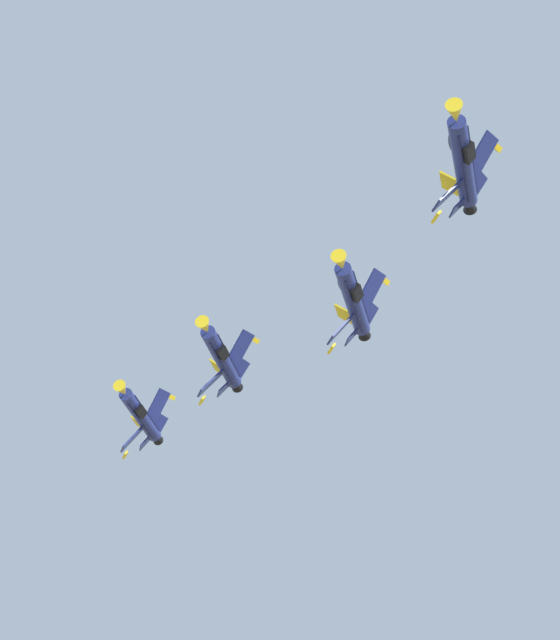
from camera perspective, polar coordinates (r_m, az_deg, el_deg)
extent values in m
cylinder|color=navy|center=(118.51, 8.17, 6.97)|extent=(2.23, 12.06, 1.70)
cube|color=#141947|center=(118.32, 8.35, 6.87)|extent=(1.69, 10.13, 1.36)
cone|color=yellow|center=(112.89, 7.83, 9.13)|extent=(1.67, 2.47, 1.56)
cone|color=black|center=(123.97, 8.46, 5.11)|extent=(1.43, 1.66, 1.36)
ellipsoid|color=#192333|center=(116.69, 7.79, 7.88)|extent=(1.69, 3.27, 1.55)
cube|color=black|center=(116.46, 8.39, 7.43)|extent=(1.45, 2.26, 1.38)
cube|color=navy|center=(121.02, 9.00, 7.31)|extent=(3.43, 3.09, 3.34)
cube|color=yellow|center=(122.87, 9.62, 7.66)|extent=(1.28, 1.65, 0.58)
cube|color=navy|center=(118.74, 7.54, 5.60)|extent=(3.40, 2.94, 3.34)
cube|color=yellow|center=(118.79, 6.99, 4.59)|extent=(1.18, 1.68, 0.58)
cube|color=navy|center=(123.28, 8.80, 6.04)|extent=(2.11, 2.19, 1.79)
cube|color=navy|center=(121.98, 7.97, 5.06)|extent=(2.02, 2.12, 1.79)
cube|color=yellow|center=(123.11, 7.69, 6.00)|extent=(2.23, 2.69, 1.83)
cylinder|color=navy|center=(129.47, 3.27, 0.91)|extent=(2.23, 12.06, 1.70)
cube|color=#141947|center=(129.28, 3.44, 0.82)|extent=(1.64, 10.12, 1.39)
cone|color=yellow|center=(123.49, 2.73, 2.59)|extent=(1.67, 2.47, 1.56)
cone|color=black|center=(135.23, 3.75, -0.55)|extent=(1.43, 1.66, 1.36)
ellipsoid|color=#192333|center=(127.52, 2.85, 1.63)|extent=(1.68, 3.27, 1.54)
cube|color=black|center=(127.31, 3.40, 1.24)|extent=(1.43, 2.26, 1.38)
cube|color=navy|center=(131.78, 4.08, 1.36)|extent=(3.30, 3.01, 3.46)
cube|color=yellow|center=(133.47, 4.67, 1.78)|extent=(1.27, 1.64, 0.59)
cube|color=navy|center=(130.05, 2.77, -0.35)|extent=(3.26, 2.88, 3.46)
cube|color=yellow|center=(130.36, 2.32, -1.29)|extent=(1.16, 1.67, 0.59)
cube|color=navy|center=(134.32, 4.01, 0.29)|extent=(2.04, 2.15, 1.85)
cube|color=navy|center=(133.32, 3.26, -0.70)|extent=(1.94, 2.09, 1.85)
cube|color=yellow|center=(134.29, 2.99, 0.20)|extent=(2.30, 2.70, 1.73)
cylinder|color=navy|center=(144.52, -2.63, -1.69)|extent=(2.23, 12.06, 1.70)
cube|color=#141947|center=(144.30, -2.49, -1.78)|extent=(1.68, 10.12, 1.37)
cone|color=yellow|center=(138.53, -3.38, -0.30)|extent=(1.67, 2.47, 1.56)
cone|color=black|center=(150.28, -1.98, -2.90)|extent=(1.43, 1.66, 1.36)
ellipsoid|color=#192333|center=(142.61, -3.09, -1.07)|extent=(1.69, 3.27, 1.55)
cube|color=black|center=(142.31, -2.61, -1.44)|extent=(1.44, 2.26, 1.38)
cube|color=navy|center=(146.54, -1.79, -1.27)|extent=(3.40, 3.07, 3.37)
cube|color=yellow|center=(147.99, -1.18, -0.87)|extent=(1.28, 1.65, 0.58)
cube|color=navy|center=(145.38, -3.09, -2.79)|extent=(3.37, 2.93, 3.37)
cube|color=yellow|center=(145.93, -3.50, -3.60)|extent=(1.17, 1.67, 0.58)
cube|color=navy|center=(149.20, -1.77, -2.18)|extent=(2.09, 2.18, 1.80)
cube|color=navy|center=(148.54, -2.51, -3.05)|extent=(2.00, 2.11, 1.80)
cube|color=yellow|center=(149.47, -2.68, -2.22)|extent=(2.25, 2.69, 1.81)
cylinder|color=navy|center=(160.54, -6.25, -4.26)|extent=(2.23, 12.06, 1.70)
cube|color=#141947|center=(160.30, -6.12, -4.34)|extent=(1.62, 10.12, 1.41)
cone|color=yellow|center=(154.51, -7.05, -3.12)|extent=(1.67, 2.47, 1.56)
cone|color=black|center=(166.30, -5.54, -5.27)|extent=(1.43, 1.66, 1.36)
ellipsoid|color=#192333|center=(158.62, -6.71, -3.74)|extent=(1.68, 3.27, 1.54)
cube|color=black|center=(158.30, -6.27, -4.06)|extent=(1.42, 2.26, 1.38)
cube|color=navy|center=(162.44, -5.48, -3.82)|extent=(3.22, 2.97, 3.52)
cube|color=yellow|center=(163.81, -4.93, -3.42)|extent=(1.26, 1.64, 0.59)
cube|color=navy|center=(161.51, -6.60, -5.26)|extent=(3.18, 2.84, 3.52)
cube|color=yellow|center=(162.13, -6.93, -6.00)|extent=(1.16, 1.67, 0.59)
cube|color=navy|center=(165.16, -5.39, -4.61)|extent=(2.00, 2.14, 1.88)
cube|color=navy|center=(164.63, -6.03, -5.44)|extent=(1.90, 2.08, 1.88)
cube|color=yellow|center=(165.51, -6.20, -4.69)|extent=(2.34, 2.70, 1.69)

